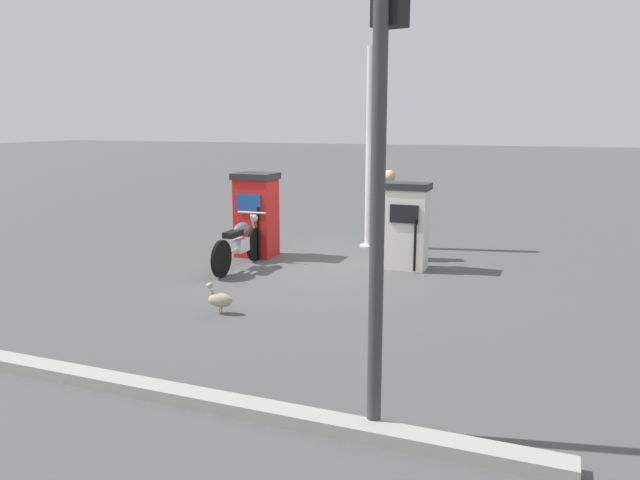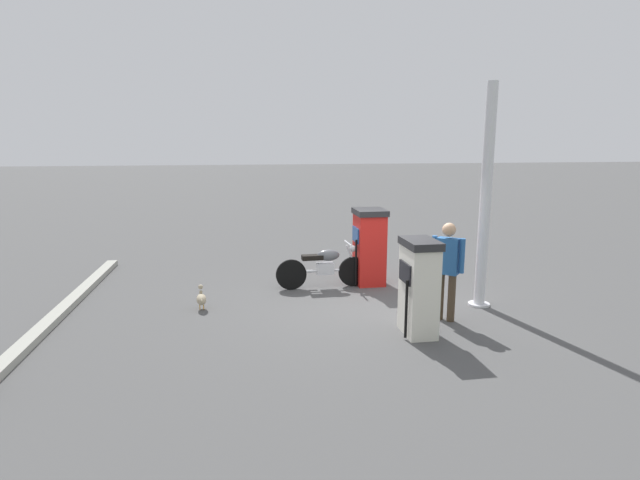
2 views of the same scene
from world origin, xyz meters
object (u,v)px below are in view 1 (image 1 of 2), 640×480
(motorcycle_near_pump, at_px, (240,242))
(fuel_pump_near, at_px, (256,214))
(attendant_person, at_px, (389,208))
(roadside_traffic_light, at_px, (384,104))
(canopy_support_pole, at_px, (371,153))
(fuel_pump_far, at_px, (407,226))
(wandering_duck, at_px, (220,299))

(motorcycle_near_pump, bearing_deg, fuel_pump_near, -170.50)
(attendant_person, bearing_deg, roadside_traffic_light, 13.79)
(canopy_support_pole, bearing_deg, fuel_pump_far, 35.05)
(fuel_pump_near, xyz_separation_m, attendant_person, (-0.70, 2.46, 0.16))
(fuel_pump_far, height_order, attendant_person, attendant_person)
(attendant_person, bearing_deg, fuel_pump_far, 36.50)
(roadside_traffic_light, bearing_deg, canopy_support_pole, -163.25)
(fuel_pump_near, height_order, canopy_support_pole, canopy_support_pole)
(motorcycle_near_pump, distance_m, roadside_traffic_light, 6.57)
(fuel_pump_far, relative_size, wandering_duck, 3.55)
(fuel_pump_near, distance_m, motorcycle_near_pump, 1.09)
(fuel_pump_far, relative_size, attendant_person, 0.91)
(wandering_duck, distance_m, roadside_traffic_light, 4.48)
(wandering_duck, bearing_deg, fuel_pump_far, 152.73)
(roadside_traffic_light, xyz_separation_m, canopy_support_pole, (-7.48, -2.25, -0.77))
(roadside_traffic_light, bearing_deg, fuel_pump_far, -169.46)
(motorcycle_near_pump, bearing_deg, fuel_pump_far, 109.95)
(attendant_person, relative_size, wandering_duck, 3.92)
(fuel_pump_near, height_order, attendant_person, attendant_person)
(fuel_pump_far, relative_size, canopy_support_pole, 0.38)
(motorcycle_near_pump, bearing_deg, attendant_person, 126.84)
(wandering_duck, relative_size, canopy_support_pole, 0.11)
(motorcycle_near_pump, height_order, roadside_traffic_light, roadside_traffic_light)
(fuel_pump_near, xyz_separation_m, fuel_pump_far, (0.00, 2.98, -0.04))
(motorcycle_near_pump, distance_m, canopy_support_pole, 3.48)
(fuel_pump_near, relative_size, attendant_person, 0.96)
(fuel_pump_near, height_order, fuel_pump_far, fuel_pump_near)
(fuel_pump_far, relative_size, motorcycle_near_pump, 0.78)
(roadside_traffic_light, bearing_deg, fuel_pump_near, -145.08)
(fuel_pump_near, height_order, motorcycle_near_pump, fuel_pump_near)
(fuel_pump_far, height_order, roadside_traffic_light, roadside_traffic_light)
(fuel_pump_near, distance_m, wandering_duck, 3.74)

